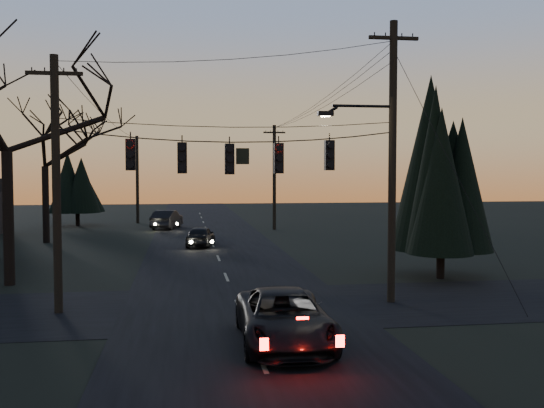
{
  "coord_description": "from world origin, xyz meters",
  "views": [
    {
      "loc": [
        -1.89,
        -10.71,
        4.67
      ],
      "look_at": [
        0.96,
        8.59,
        3.65
      ],
      "focal_mm": 40.0,
      "sensor_mm": 36.0,
      "label": 1
    }
  ],
  "objects": [
    {
      "name": "sedan_oncoming_b",
      "position": [
        -3.2,
        40.01,
        0.76
      ],
      "size": [
        2.67,
        4.87,
        1.52
      ],
      "primitive_type": "imported",
      "rotation": [
        0.0,
        0.0,
        2.9
      ],
      "color": "black",
      "rests_on": "ground"
    },
    {
      "name": "bare_tree_dist",
      "position": [
        -10.88,
        31.06,
        7.09
      ],
      "size": [
        7.62,
        7.62,
        10.15
      ],
      "color": "black",
      "rests_on": "ground"
    },
    {
      "name": "utility_pole_right",
      "position": [
        5.5,
        10.0,
        0.0
      ],
      "size": [
        5.0,
        0.3,
        10.0
      ],
      "primitive_type": null,
      "color": "black",
      "rests_on": "ground"
    },
    {
      "name": "span_signal_assembly",
      "position": [
        -0.24,
        10.0,
        5.2
      ],
      "size": [
        11.5,
        0.44,
        1.64
      ],
      "color": "black",
      "rests_on": "ground"
    },
    {
      "name": "utility_pole_left",
      "position": [
        -6.0,
        10.0,
        0.0
      ],
      "size": [
        1.8,
        0.3,
        8.5
      ],
      "primitive_type": null,
      "color": "black",
      "rests_on": "ground"
    },
    {
      "name": "suv_near",
      "position": [
        0.8,
        5.25,
        0.72
      ],
      "size": [
        2.5,
        5.21,
        1.43
      ],
      "primitive_type": "imported",
      "rotation": [
        0.0,
        0.0,
        -0.03
      ],
      "color": "black",
      "rests_on": "ground"
    },
    {
      "name": "evergreen_dist",
      "position": [
        -11.0,
        43.98,
        3.58
      ],
      "size": [
        3.44,
        3.44,
        5.98
      ],
      "color": "black",
      "rests_on": "ground"
    },
    {
      "name": "evergreen_right",
      "position": [
        9.33,
        14.39,
        4.94
      ],
      "size": [
        4.13,
        4.13,
        8.7
      ],
      "color": "black",
      "rests_on": "ground"
    },
    {
      "name": "cross_road",
      "position": [
        0.0,
        10.0,
        0.01
      ],
      "size": [
        60.0,
        7.0,
        0.02
      ],
      "primitive_type": "cube",
      "color": "black",
      "rests_on": "ground"
    },
    {
      "name": "bare_tree_left",
      "position": [
        -9.02,
        15.49,
        7.77
      ],
      "size": [
        8.88,
        8.88,
        11.11
      ],
      "color": "black",
      "rests_on": "ground"
    },
    {
      "name": "sedan_oncoming_a",
      "position": [
        -0.8,
        27.45,
        0.65
      ],
      "size": [
        2.14,
        4.0,
        1.3
      ],
      "primitive_type": "imported",
      "rotation": [
        0.0,
        0.0,
        2.97
      ],
      "color": "black",
      "rests_on": "ground"
    },
    {
      "name": "main_road",
      "position": [
        0.0,
        20.0,
        0.01
      ],
      "size": [
        8.0,
        120.0,
        0.02
      ],
      "primitive_type": "cube",
      "color": "black",
      "rests_on": "ground"
    },
    {
      "name": "utility_pole_far_l",
      "position": [
        -6.0,
        46.0,
        0.0
      ],
      "size": [
        0.3,
        0.3,
        8.0
      ],
      "primitive_type": null,
      "color": "black",
      "rests_on": "ground"
    },
    {
      "name": "utility_pole_far_r",
      "position": [
        5.5,
        38.0,
        0.0
      ],
      "size": [
        1.8,
        0.3,
        8.5
      ],
      "primitive_type": null,
      "color": "black",
      "rests_on": "ground"
    }
  ]
}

